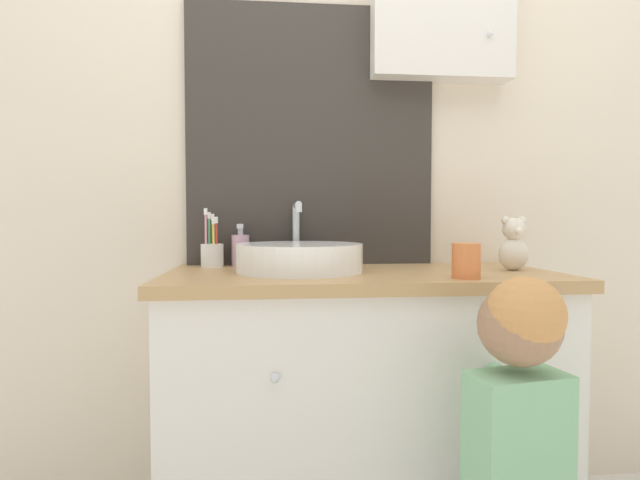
{
  "coord_description": "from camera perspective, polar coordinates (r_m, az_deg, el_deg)",
  "views": [
    {
      "loc": [
        -0.27,
        -1.18,
        0.99
      ],
      "look_at": [
        -0.13,
        0.27,
        0.93
      ],
      "focal_mm": 28.0,
      "sensor_mm": 36.0,
      "label": 1
    }
  ],
  "objects": [
    {
      "name": "wall_back",
      "position": [
        1.85,
        3.47,
        11.31
      ],
      "size": [
        3.2,
        0.18,
        2.5
      ],
      "color": "beige",
      "rests_on": "ground_plane"
    },
    {
      "name": "vanity_counter",
      "position": [
        1.63,
        4.73,
        -18.26
      ],
      "size": [
        1.19,
        0.56,
        0.83
      ],
      "color": "silver",
      "rests_on": "ground_plane"
    },
    {
      "name": "sink_basin",
      "position": [
        1.53,
        -2.3,
        -1.9
      ],
      "size": [
        0.39,
        0.44,
        0.22
      ],
      "color": "white",
      "rests_on": "vanity_counter"
    },
    {
      "name": "toothbrush_holder",
      "position": [
        1.71,
        -12.23,
        -1.43
      ],
      "size": [
        0.08,
        0.08,
        0.2
      ],
      "color": "silver",
      "rests_on": "vanity_counter"
    },
    {
      "name": "soap_dispenser",
      "position": [
        1.73,
        -9.07,
        -1.08
      ],
      "size": [
        0.06,
        0.06,
        0.15
      ],
      "color": "#CCA3BC",
      "rests_on": "vanity_counter"
    },
    {
      "name": "child_figure",
      "position": [
        1.25,
        21.72,
        -19.28
      ],
      "size": [
        0.23,
        0.44,
        0.87
      ],
      "color": "slate",
      "rests_on": "ground_plane"
    },
    {
      "name": "teddy_bear",
      "position": [
        1.68,
        21.24,
        -0.53
      ],
      "size": [
        0.09,
        0.08,
        0.17
      ],
      "color": "beige",
      "rests_on": "vanity_counter"
    },
    {
      "name": "drinking_cup",
      "position": [
        1.41,
        16.37,
        -2.3
      ],
      "size": [
        0.08,
        0.08,
        0.1
      ],
      "primitive_type": "cylinder",
      "color": "orange",
      "rests_on": "vanity_counter"
    }
  ]
}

